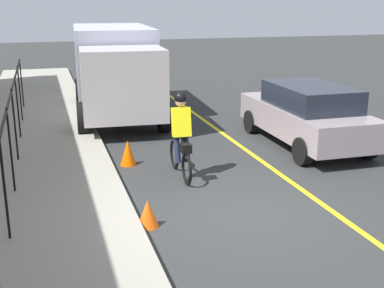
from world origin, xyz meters
The scene contains 9 objects.
ground_plane centered at (0.00, 0.00, 0.00)m, with size 80.00×80.00×0.00m, color #2C2E2E.
lane_line_centre centered at (0.00, -1.60, 0.00)m, with size 36.00×0.12×0.01m, color yellow.
sidewalk centered at (0.00, 3.40, 0.07)m, with size 40.00×3.20×0.15m, color gray.
iron_fence centered at (1.00, 3.80, 1.35)m, with size 18.26×0.04×1.60m.
cyclist_lead centered at (2.25, 0.48, 0.91)m, with size 1.71×0.37×1.83m.
patrol_sedan centered at (3.68, -3.23, 0.82)m, with size 4.42×1.96×1.58m.
box_truck_background centered at (8.64, 0.89, 1.55)m, with size 6.84×2.87×2.78m.
traffic_cone_near centered at (3.39, 1.42, 0.29)m, with size 0.36×0.36×0.58m, color #F75703.
traffic_cone_far centered at (0.10, 1.66, 0.23)m, with size 0.36×0.36×0.46m, color #F9580F.
Camera 1 is at (-7.37, 3.15, 3.60)m, focal length 46.84 mm.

